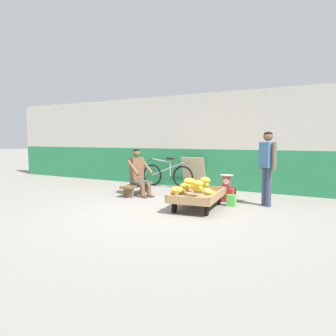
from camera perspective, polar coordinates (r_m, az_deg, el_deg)
The scene contains 12 objects.
ground_plane at distance 5.77m, azimuth -1.67°, elevation -8.49°, with size 80.00×80.00×0.00m, color gray.
back_wall at distance 8.70m, azimuth 9.84°, elevation 4.89°, with size 16.00×0.30×2.65m.
banana_cart at distance 6.20m, azimuth 5.56°, elevation -5.27°, with size 1.01×1.53×0.36m.
banana_pile at distance 6.17m, azimuth 4.97°, elevation -3.19°, with size 0.95×1.12×0.26m.
low_bench at distance 7.75m, azimuth -5.75°, elevation -3.46°, with size 0.37×1.12×0.27m.
vendor_seated at distance 7.63m, azimuth -5.42°, elevation -0.81°, with size 0.74×0.62×1.14m.
plastic_crate at distance 7.04m, azimuth 10.70°, elevation -4.82°, with size 0.36×0.28×0.30m.
weighing_scale at distance 7.00m, azimuth 10.74°, elevation -2.37°, with size 0.30×0.30×0.29m.
bicycle_near_left at distance 8.98m, azimuth -0.17°, elevation -1.26°, with size 1.66×0.48×0.86m.
sign_board at distance 8.85m, azimuth 4.76°, elevation -0.83°, with size 0.70×0.25×0.88m.
customer_adult at distance 6.64m, azimuth 17.86°, elevation 1.39°, with size 0.38×0.36×1.53m.
shopping_bag at distance 6.54m, azimuth 11.61°, elevation -5.88°, with size 0.18×0.12×0.24m, color green.
Camera 1 is at (2.86, -4.82, 1.37)m, focal length 33.06 mm.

